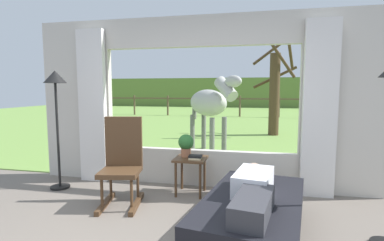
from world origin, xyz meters
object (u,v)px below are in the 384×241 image
(horse, at_px, (210,104))
(book_stack, at_px, (195,157))
(recliner_sofa, at_px, (253,217))
(rocking_chair, at_px, (122,162))
(potted_plant, at_px, (186,144))
(pasture_tree, at_px, (275,90))
(reclining_person, at_px, (253,189))
(floor_lamp_left, at_px, (56,94))
(side_table, at_px, (191,164))

(horse, bearing_deg, book_stack, 52.31)
(recliner_sofa, height_order, rocking_chair, rocking_chair)
(rocking_chair, height_order, potted_plant, rocking_chair)
(potted_plant, height_order, pasture_tree, pasture_tree)
(reclining_person, xyz_separation_m, rocking_chair, (-1.66, 0.63, 0.02))
(reclining_person, xyz_separation_m, floor_lamp_left, (-2.84, 0.96, 0.89))
(rocking_chair, relative_size, potted_plant, 3.50)
(recliner_sofa, xyz_separation_m, rocking_chair, (-1.66, 0.58, 0.33))
(potted_plant, bearing_deg, side_table, -36.87)
(floor_lamp_left, bearing_deg, potted_plant, 7.16)
(floor_lamp_left, bearing_deg, rocking_chair, -15.91)
(floor_lamp_left, bearing_deg, recliner_sofa, -17.79)
(reclining_person, relative_size, potted_plant, 4.48)
(potted_plant, height_order, book_stack, potted_plant)
(rocking_chair, xyz_separation_m, pasture_tree, (2.23, 6.24, 0.92))
(side_table, distance_m, horse, 2.71)
(side_table, relative_size, horse, 0.30)
(recliner_sofa, distance_m, reclining_person, 0.31)
(recliner_sofa, height_order, book_stack, book_stack)
(book_stack, xyz_separation_m, horse, (-0.22, 2.67, 0.61))
(horse, bearing_deg, potted_plant, 48.93)
(floor_lamp_left, height_order, pasture_tree, pasture_tree)
(reclining_person, height_order, pasture_tree, pasture_tree)
(book_stack, relative_size, pasture_tree, 0.06)
(floor_lamp_left, xyz_separation_m, horse, (1.83, 2.79, -0.25))
(rocking_chair, distance_m, horse, 3.25)
(book_stack, height_order, horse, horse)
(horse, bearing_deg, reclining_person, 62.72)
(reclining_person, bearing_deg, pasture_tree, 94.73)
(recliner_sofa, bearing_deg, horse, 114.82)
(side_table, xyz_separation_m, horse, (-0.14, 2.61, 0.73))
(rocking_chair, xyz_separation_m, potted_plant, (0.71, 0.57, 0.16))
(book_stack, bearing_deg, horse, 94.73)
(pasture_tree, bearing_deg, recliner_sofa, -94.79)
(rocking_chair, height_order, side_table, rocking_chair)
(recliner_sofa, relative_size, floor_lamp_left, 1.05)
(potted_plant, height_order, floor_lamp_left, floor_lamp_left)
(recliner_sofa, relative_size, pasture_tree, 0.58)
(recliner_sofa, height_order, side_table, side_table)
(reclining_person, bearing_deg, horse, 114.63)
(floor_lamp_left, height_order, horse, horse)
(rocking_chair, xyz_separation_m, side_table, (0.79, 0.51, -0.12))
(book_stack, xyz_separation_m, pasture_tree, (1.37, 5.79, 0.92))
(rocking_chair, height_order, book_stack, rocking_chair)
(horse, bearing_deg, pasture_tree, -159.38)
(book_stack, bearing_deg, floor_lamp_left, -176.82)
(rocking_chair, xyz_separation_m, book_stack, (0.87, 0.45, 0.00))
(recliner_sofa, xyz_separation_m, floor_lamp_left, (-2.84, 0.91, 1.19))
(reclining_person, relative_size, pasture_tree, 0.45)
(horse, bearing_deg, side_table, 50.65)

